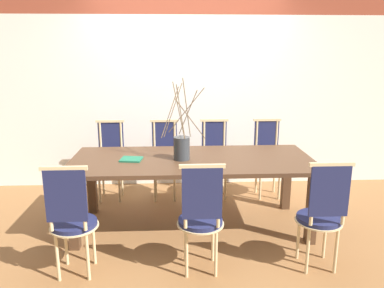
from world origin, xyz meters
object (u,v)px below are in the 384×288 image
at_px(vase_centerpiece, 182,147).
at_px(book_stack, 131,159).
at_px(chair_far_center, 215,157).
at_px(chair_near_center, 322,213).
at_px(dining_table, 192,167).

relative_size(vase_centerpiece, book_stack, 3.55).
bearing_deg(chair_far_center, book_stack, 43.28).
relative_size(chair_near_center, vase_centerpiece, 1.19).
bearing_deg(book_stack, chair_far_center, 43.28).
height_order(chair_near_center, vase_centerpiece, vase_centerpiece).
xyz_separation_m(dining_table, book_stack, (-0.60, -0.03, 0.10)).
bearing_deg(chair_far_center, dining_table, 69.07).
relative_size(chair_far_center, book_stack, 4.24).
xyz_separation_m(vase_centerpiece, book_stack, (-0.50, -0.00, -0.12)).
bearing_deg(chair_near_center, vase_centerpiece, 143.68).
relative_size(chair_near_center, chair_far_center, 1.00).
bearing_deg(chair_near_center, chair_far_center, 112.25).
height_order(dining_table, vase_centerpiece, vase_centerpiece).
xyz_separation_m(dining_table, vase_centerpiece, (-0.10, -0.02, 0.22)).
distance_m(chair_near_center, chair_far_center, 1.82).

